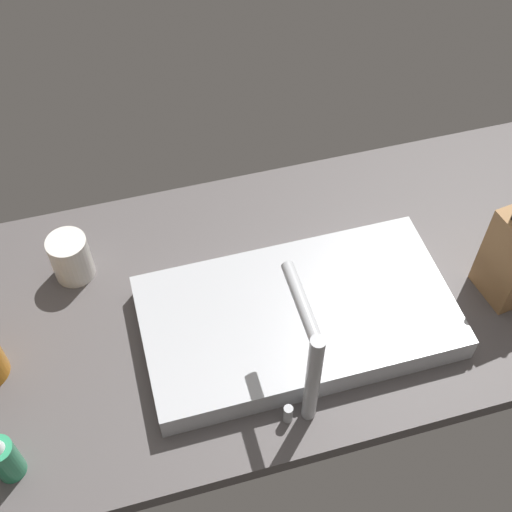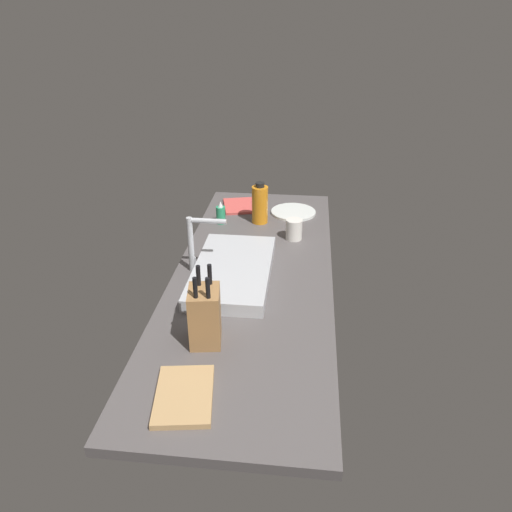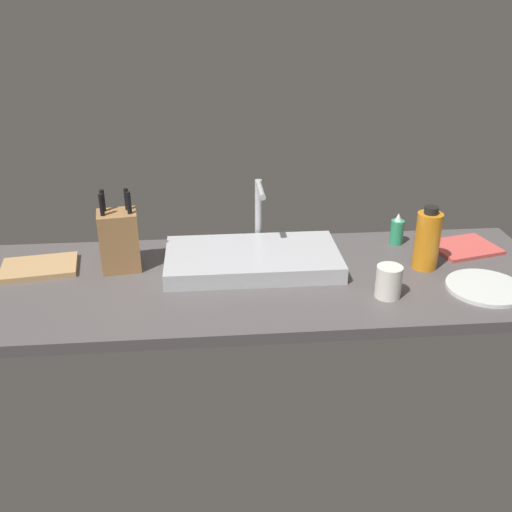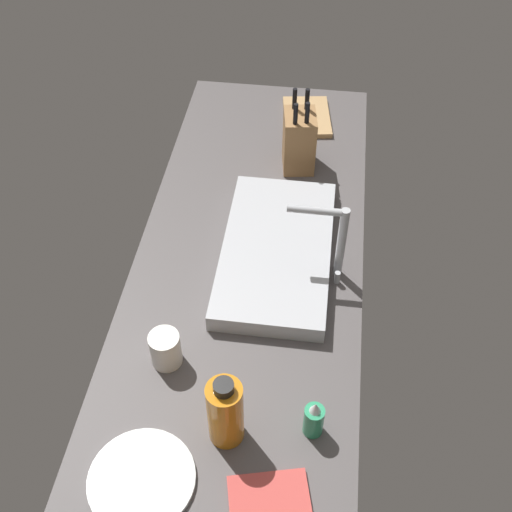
{
  "view_description": "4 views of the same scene",
  "coord_description": "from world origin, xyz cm",
  "views": [
    {
      "loc": [
        21.8,
        70.61,
        109.75
      ],
      "look_at": [
        0.9,
        -4.41,
        10.56
      ],
      "focal_mm": 47.77,
      "sensor_mm": 36.0,
      "label": 1
    },
    {
      "loc": [
        -171.63,
        -20.14,
        103.33
      ],
      "look_at": [
        2.58,
        -1.0,
        10.28
      ],
      "focal_mm": 34.32,
      "sensor_mm": 36.0,
      "label": 2
    },
    {
      "loc": [
        -17.0,
        -159.67,
        87.1
      ],
      "look_at": [
        -3.37,
        -4.06,
        12.85
      ],
      "focal_mm": 40.6,
      "sensor_mm": 36.0,
      "label": 3
    },
    {
      "loc": [
        118.29,
        17.86,
        135.62
      ],
      "look_at": [
        2.45,
        2.67,
        9.74
      ],
      "focal_mm": 44.53,
      "sensor_mm": 36.0,
      "label": 4
    }
  ],
  "objects": [
    {
      "name": "countertop_slab",
      "position": [
        0.0,
        0.0,
        1.75
      ],
      "size": [
        182.66,
        64.32,
        3.5
      ],
      "primitive_type": "cube",
      "color": "#514C4C",
      "rests_on": "ground"
    },
    {
      "name": "sink_basin",
      "position": [
        -3.46,
        7.74,
        6.14
      ],
      "size": [
        55.66,
        30.02,
        5.28
      ],
      "primitive_type": "cube",
      "color": "#B7BABF",
      "rests_on": "countertop_slab"
    },
    {
      "name": "faucet",
      "position": [
        0.3,
        22.95,
        17.92
      ],
      "size": [
        5.5,
        15.98,
        23.59
      ],
      "color": "#B7BABF",
      "rests_on": "countertop_slab"
    },
    {
      "name": "soap_bottle",
      "position": [
        48.39,
        21.58,
        8.32
      ],
      "size": [
        4.6,
        4.6,
        11.42
      ],
      "color": "#2D9966",
      "rests_on": "countertop_slab"
    },
    {
      "name": "coffee_mug",
      "position": [
        34.36,
        -15.18,
        8.31
      ],
      "size": [
        7.57,
        7.57,
        9.61
      ],
      "primitive_type": "cylinder",
      "color": "silver",
      "rests_on": "countertop_slab"
    }
  ]
}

